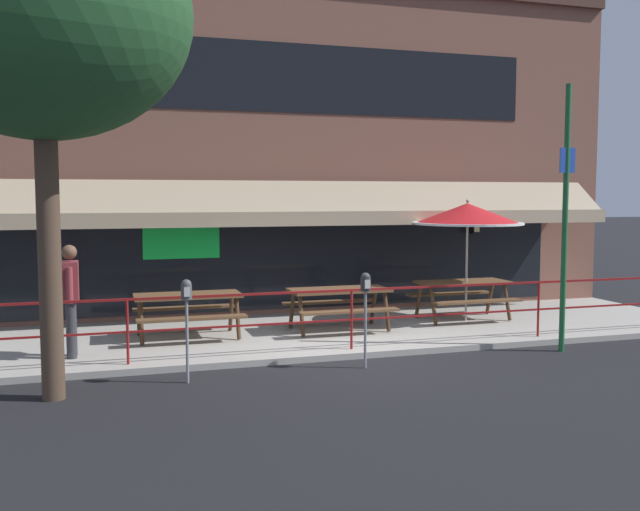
% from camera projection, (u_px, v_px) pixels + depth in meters
% --- Properties ---
extents(ground_plane, '(120.00, 120.00, 0.00)m').
position_uv_depth(ground_plane, '(358.00, 359.00, 11.10)').
color(ground_plane, black).
extents(patio_deck, '(15.00, 4.00, 0.10)m').
position_uv_depth(patio_deck, '(320.00, 333.00, 13.00)').
color(patio_deck, '#ADA89E').
rests_on(patio_deck, ground).
extents(restaurant_building, '(15.00, 1.60, 7.05)m').
position_uv_depth(restaurant_building, '(288.00, 149.00, 14.82)').
color(restaurant_building, brown).
rests_on(restaurant_building, ground).
extents(patio_railing, '(13.84, 0.04, 0.97)m').
position_uv_depth(patio_railing, '(352.00, 306.00, 11.32)').
color(patio_railing, maroon).
rests_on(patio_railing, patio_deck).
extents(picnic_table_left, '(1.80, 1.42, 0.76)m').
position_uv_depth(picnic_table_left, '(188.00, 303.00, 12.20)').
color(picnic_table_left, brown).
rests_on(picnic_table_left, patio_deck).
extents(picnic_table_centre, '(1.80, 1.42, 0.76)m').
position_uv_depth(picnic_table_centre, '(339.00, 297.00, 12.90)').
color(picnic_table_centre, brown).
rests_on(picnic_table_centre, patio_deck).
extents(picnic_table_right, '(1.80, 1.42, 0.76)m').
position_uv_depth(picnic_table_right, '(463.00, 289.00, 14.04)').
color(picnic_table_right, brown).
rests_on(picnic_table_right, patio_deck).
extents(patio_umbrella_right, '(2.14, 2.14, 2.38)m').
position_uv_depth(patio_umbrella_right, '(467.00, 215.00, 13.79)').
color(patio_umbrella_right, '#B7B2A8').
rests_on(patio_umbrella_right, patio_deck).
extents(pedestrian_walking, '(0.24, 0.62, 1.71)m').
position_uv_depth(pedestrian_walking, '(71.00, 295.00, 10.74)').
color(pedestrian_walking, '#333338').
rests_on(pedestrian_walking, patio_deck).
extents(parking_meter_near, '(0.15, 0.16, 1.42)m').
position_uv_depth(parking_meter_near, '(187.00, 299.00, 9.61)').
color(parking_meter_near, gray).
rests_on(parking_meter_near, ground).
extents(parking_meter_far, '(0.15, 0.16, 1.42)m').
position_uv_depth(parking_meter_far, '(366.00, 291.00, 10.44)').
color(parking_meter_far, gray).
rests_on(parking_meter_far, ground).
extents(street_sign_pole, '(0.28, 0.09, 4.32)m').
position_uv_depth(street_sign_pole, '(565.00, 216.00, 11.49)').
color(street_sign_pole, '#1E6033').
rests_on(street_sign_pole, ground).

